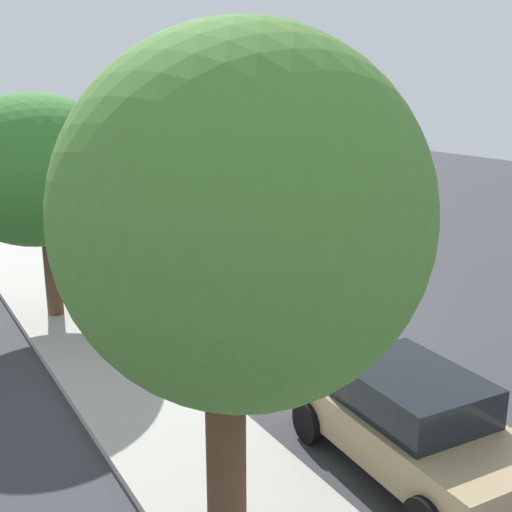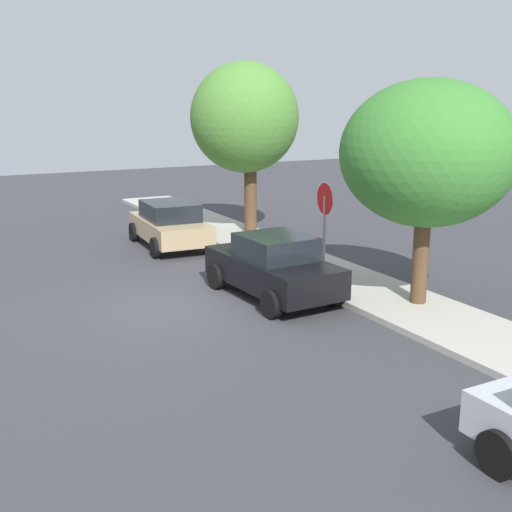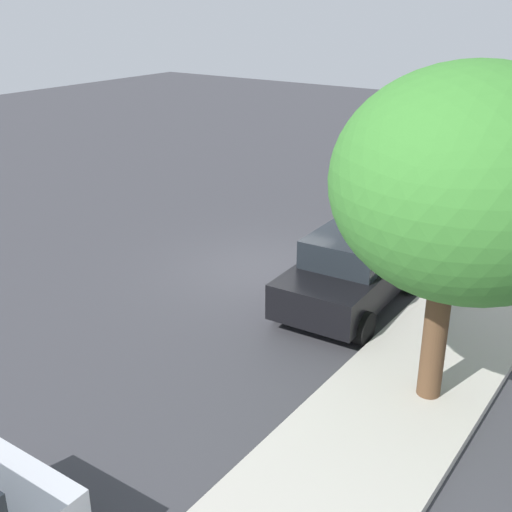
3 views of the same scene
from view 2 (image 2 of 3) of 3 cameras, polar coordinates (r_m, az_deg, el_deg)
The scene contains 8 objects.
ground_plane at distance 15.15m, azimuth -7.46°, elevation -4.50°, with size 60.00×60.00×0.00m, color #38383D.
sidewalk_curb at distance 17.25m, azimuth 7.33°, elevation -1.98°, with size 32.00×2.33×0.14m, color #B2ADA3.
stop_sign at distance 16.60m, azimuth 6.12°, elevation 3.81°, with size 0.88×0.10×2.68m.
parked_car_black at distance 15.54m, azimuth 1.54°, elevation -0.95°, with size 3.98×2.11×1.56m.
parked_car_tan at distance 21.12m, azimuth -7.65°, elevation 2.85°, with size 3.96×2.14×1.49m.
street_tree_near_corner at distance 15.00m, azimuth 15.01°, elevation 8.75°, with size 3.95×3.95×5.19m.
street_tree_mid_block at distance 22.43m, azimuth -1.02°, elevation 12.14°, with size 3.72×3.72×5.99m.
fire_hydrant at distance 18.46m, azimuth 1.23°, elevation 0.10°, with size 0.30×0.22×0.72m.
Camera 2 is at (13.52, -4.96, 4.71)m, focal length 45.00 mm.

